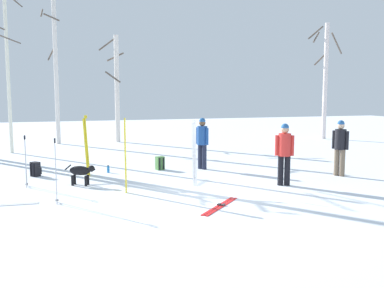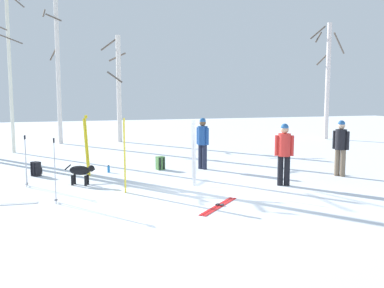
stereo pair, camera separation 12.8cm
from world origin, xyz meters
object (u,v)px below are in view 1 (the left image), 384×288
Objects in this scene: ski_pair_planted_0 at (194,154)px; ski_pair_planted_2 at (125,156)px; water_bottle_0 at (108,169)px; ski_pair_lying_1 at (220,206)px; birch_tree_4 at (117,87)px; ski_poles_0 at (26,160)px; backpack_0 at (160,163)px; person_0 at (284,150)px; ski_pair_planted_1 at (86,146)px; birch_tree_5 at (325,78)px; dog at (81,171)px; birch_tree_2 at (8,64)px; ski_poles_1 at (56,169)px; person_2 at (202,140)px; person_1 at (340,144)px; backpack_1 at (36,169)px; birch_tree_3 at (56,71)px.

ski_pair_planted_0 is 1.93m from ski_pair_planted_2.
ski_pair_lying_1 is at bearing -68.58° from water_bottle_0.
birch_tree_4 is at bearing 91.88° from ski_pair_lying_1.
ski_poles_0 is 4.35m from backpack_0.
person_0 is 0.92× the size of ski_pair_planted_1.
birch_tree_5 is (10.61, 11.63, 3.33)m from ski_pair_lying_1.
dog is 0.60× the size of ski_pair_lying_1.
ski_poles_0 is 0.20× the size of birch_tree_2.
ski_pair_planted_1 is at bearing -151.72° from birch_tree_5.
person_0 is at bearing -51.52° from backpack_0.
ski_poles_1 is at bearing -79.18° from birch_tree_2.
person_2 is at bearing 113.05° from person_0.
birch_tree_2 is 5.68m from birch_tree_4.
person_2 is 9.21m from birch_tree_4.
person_2 reaches higher than ski_poles_1.
ski_pair_planted_1 is 7.91× the size of water_bottle_0.
birch_tree_5 reaches higher than ski_pair_lying_1.
birch_tree_5 is at bearing -9.78° from birch_tree_4.
person_0 is 0.95× the size of ski_pair_planted_0.
person_1 is at bearing -40.00° from birch_tree_2.
ski_pair_planted_2 is at bearing -172.70° from ski_pair_planted_0.
ski_poles_1 is (-3.51, 1.40, 0.80)m from ski_pair_lying_1.
ski_pair_planted_2 is at bearing -117.96° from backpack_0.
person_1 is at bearing -7.80° from ski_poles_0.
person_0 is 2.09× the size of dog.
ski_poles_0 is at bearing -151.37° from birch_tree_5.
birch_tree_5 is at bearing 28.63° from ski_poles_0.
ski_poles_0 is at bearing 140.83° from ski_pair_lying_1.
ski_poles_1 is (-4.67, -3.26, -0.17)m from person_2.
backpack_0 reaches higher than water_bottle_0.
person_2 is 4.03m from ski_pair_planted_2.
ski_pair_lying_1 is 3.10× the size of backpack_1.
water_bottle_0 is at bearing 30.56° from ski_pair_planted_1.
ski_pair_planted_1 is 1.34× the size of ski_poles_0.
person_2 is 0.27× the size of birch_tree_5.
ski_poles_0 is 3.19× the size of backpack_1.
person_0 is 0.27× the size of birch_tree_5.
ski_pair_planted_0 is 1.29× the size of ski_poles_0.
ski_pair_planted_0 is 0.97× the size of ski_pair_planted_1.
birch_tree_4 is at bearing 92.70° from ski_pair_planted_0.
water_bottle_0 is at bearing -80.40° from birch_tree_3.
birch_tree_2 reaches higher than person_1.
ski_pair_lying_1 is at bearing -50.49° from backpack_1.
birch_tree_4 is at bearing 30.15° from birch_tree_2.
person_2 is 0.25× the size of birch_tree_3.
ski_pair_planted_0 is at bearing 87.68° from ski_pair_lying_1.
ski_pair_planted_1 reaches higher than person_2.
ski_pair_lying_1 is (-4.79, -2.25, -0.97)m from person_1.
dog is at bearing -10.13° from ski_poles_0.
dog is 0.43× the size of ski_pair_planted_2.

